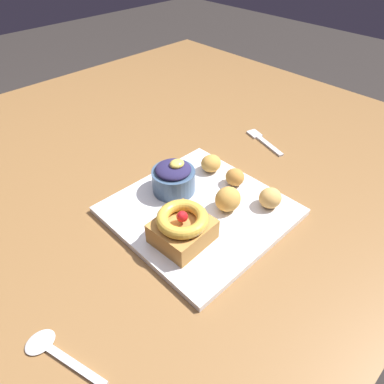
% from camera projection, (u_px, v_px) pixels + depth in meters
% --- Properties ---
extents(ground_plane, '(8.00, 8.00, 0.00)m').
position_uv_depth(ground_plane, '(152.00, 333.00, 1.23)').
color(ground_plane, '#2D2826').
extents(dining_table, '(1.46, 1.15, 0.73)m').
position_uv_depth(dining_table, '(132.00, 194.00, 0.81)').
color(dining_table, brown).
rests_on(dining_table, ground_plane).
extents(front_plate, '(0.29, 0.29, 0.01)m').
position_uv_depth(front_plate, '(199.00, 211.00, 0.65)').
color(front_plate, white).
rests_on(front_plate, dining_table).
extents(cake_slice, '(0.10, 0.09, 0.06)m').
position_uv_depth(cake_slice, '(182.00, 227.00, 0.57)').
color(cake_slice, '#B77F3D').
rests_on(cake_slice, front_plate).
extents(berry_ramekin, '(0.08, 0.08, 0.07)m').
position_uv_depth(berry_ramekin, '(174.00, 178.00, 0.67)').
color(berry_ramekin, '#3D5675').
rests_on(berry_ramekin, front_plate).
extents(fritter_front, '(0.05, 0.05, 0.05)m').
position_uv_depth(fritter_front, '(228.00, 199.00, 0.63)').
color(fritter_front, gold).
rests_on(fritter_front, front_plate).
extents(fritter_middle, '(0.04, 0.04, 0.04)m').
position_uv_depth(fritter_middle, '(211.00, 163.00, 0.72)').
color(fritter_middle, gold).
rests_on(fritter_middle, front_plate).
extents(fritter_back, '(0.04, 0.04, 0.04)m').
position_uv_depth(fritter_back, '(270.00, 198.00, 0.64)').
color(fritter_back, tan).
rests_on(fritter_back, front_plate).
extents(fritter_extra, '(0.04, 0.04, 0.03)m').
position_uv_depth(fritter_extra, '(235.00, 177.00, 0.69)').
color(fritter_extra, '#BC7F38').
rests_on(fritter_extra, front_plate).
extents(fork, '(0.05, 0.12, 0.00)m').
position_uv_depth(fork, '(263.00, 140.00, 0.84)').
color(fork, silver).
rests_on(fork, dining_table).
extents(spoon, '(0.06, 0.12, 0.00)m').
position_uv_depth(spoon, '(55.00, 352.00, 0.45)').
color(spoon, silver).
rests_on(spoon, dining_table).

